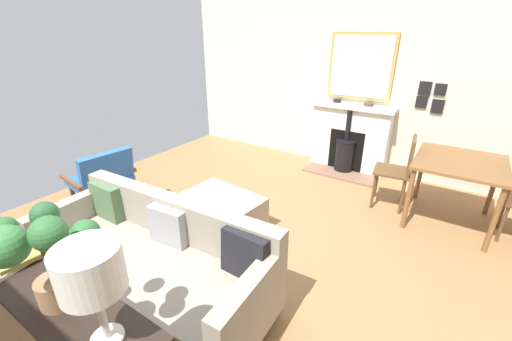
# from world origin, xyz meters

# --- Properties ---
(ground_plane) EXTENTS (5.72, 5.27, 0.01)m
(ground_plane) POSITION_xyz_m (0.00, 0.00, -0.00)
(ground_plane) COLOR olive
(wall_left) EXTENTS (0.12, 5.27, 2.71)m
(wall_left) POSITION_xyz_m (-2.86, 0.00, 1.36)
(wall_left) COLOR beige
(wall_left) RESTS_ON ground
(fireplace) EXTENTS (0.63, 1.20, 1.01)m
(fireplace) POSITION_xyz_m (-2.64, 0.32, 0.46)
(fireplace) COLOR brown
(fireplace) RESTS_ON ground
(mirror_over_mantel) EXTENTS (0.04, 0.91, 0.91)m
(mirror_over_mantel) POSITION_xyz_m (-2.77, 0.32, 1.52)
(mirror_over_mantel) COLOR tan
(mantel_bowl_near) EXTENTS (0.12, 0.12, 0.04)m
(mantel_bowl_near) POSITION_xyz_m (-2.68, 0.06, 1.03)
(mantel_bowl_near) COLOR black
(mantel_bowl_near) RESTS_ON fireplace
(mantel_bowl_far) EXTENTS (0.14, 0.14, 0.04)m
(mantel_bowl_far) POSITION_xyz_m (-2.68, 0.53, 1.03)
(mantel_bowl_far) COLOR #47382D
(mantel_bowl_far) RESTS_ON fireplace
(sofa) EXTENTS (0.91, 2.02, 0.77)m
(sofa) POSITION_xyz_m (0.75, -0.08, 0.34)
(sofa) COLOR #B2B2B7
(sofa) RESTS_ON ground
(ottoman) EXTENTS (0.72, 0.89, 0.39)m
(ottoman) POSITION_xyz_m (-0.26, -0.25, 0.24)
(ottoman) COLOR #B2B2B7
(ottoman) RESTS_ON ground
(armchair_accent) EXTENTS (0.74, 0.66, 0.76)m
(armchair_accent) POSITION_xyz_m (0.13, -1.70, 0.42)
(armchair_accent) COLOR brown
(armchair_accent) RESTS_ON ground
(console_table) EXTENTS (0.34, 1.86, 0.76)m
(console_table) POSITION_xyz_m (1.52, -0.08, 0.67)
(console_table) COLOR black
(console_table) RESTS_ON ground
(table_lamp_far_end) EXTENTS (0.26, 0.26, 0.49)m
(table_lamp_far_end) POSITION_xyz_m (1.52, 0.61, 1.13)
(table_lamp_far_end) COLOR beige
(table_lamp_far_end) RESTS_ON console_table
(potted_plant) EXTENTS (0.43, 0.50, 0.55)m
(potted_plant) POSITION_xyz_m (1.54, 0.25, 1.11)
(potted_plant) COLOR #99704C
(potted_plant) RESTS_ON console_table
(book_stack) EXTENTS (0.30, 0.20, 0.05)m
(book_stack) POSITION_xyz_m (1.52, -0.27, 0.78)
(book_stack) COLOR beige
(book_stack) RESTS_ON console_table
(dining_table) EXTENTS (0.94, 0.86, 0.74)m
(dining_table) POSITION_xyz_m (-1.81, 1.77, 0.64)
(dining_table) COLOR brown
(dining_table) RESTS_ON ground
(dining_chair_near_fireplace) EXTENTS (0.45, 0.45, 0.90)m
(dining_chair_near_fireplace) POSITION_xyz_m (-1.82, 1.21, 0.53)
(dining_chair_near_fireplace) COLOR brown
(dining_chair_near_fireplace) RESTS_ON ground
(photo_gallery_row) EXTENTS (0.02, 0.34, 0.39)m
(photo_gallery_row) POSITION_xyz_m (-2.79, 1.28, 1.20)
(photo_gallery_row) COLOR black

